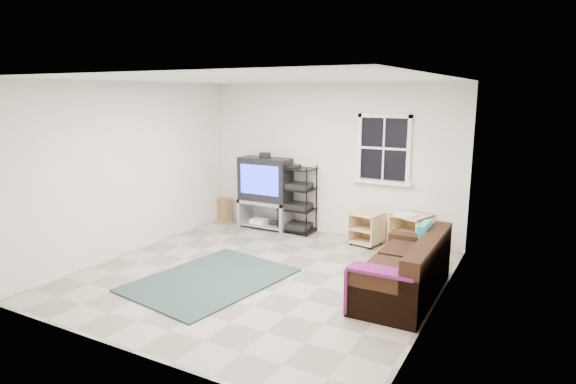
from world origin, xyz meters
The scene contains 8 objects.
room centered at (0.95, 2.27, 1.48)m, with size 4.60×4.62×4.60m.
tv_unit centered at (-1.15, 2.04, 0.76)m, with size 0.94×0.47×1.39m.
av_rack centered at (-0.51, 2.06, 0.52)m, with size 0.60×0.44×1.20m.
side_table_left centered at (0.82, 1.99, 0.28)m, with size 0.52×0.52×0.52m.
side_table_right centered at (1.53, 2.03, 0.34)m, with size 0.67×0.67×0.60m.
sofa centered at (1.91, 0.25, 0.29)m, with size 0.80×1.80×0.82m.
shag_rug centered at (-0.46, -0.50, 0.01)m, with size 1.48×2.04×0.02m, color #312215.
paper_bag centered at (-2.16, 2.16, 0.21)m, with size 0.29×0.19×0.41m, color olive.
Camera 1 is at (3.28, -5.26, 2.42)m, focal length 30.00 mm.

